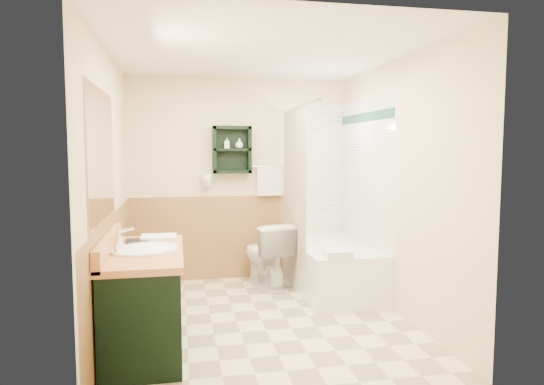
% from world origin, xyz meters
% --- Properties ---
extents(floor, '(3.00, 3.00, 0.00)m').
position_xyz_m(floor, '(0.00, 0.00, 0.00)').
color(floor, beige).
rests_on(floor, ground).
extents(back_wall, '(2.60, 0.04, 2.40)m').
position_xyz_m(back_wall, '(0.00, 1.52, 1.20)').
color(back_wall, '#F8E9C2').
rests_on(back_wall, ground).
extents(left_wall, '(0.04, 3.00, 2.40)m').
position_xyz_m(left_wall, '(-1.32, 0.00, 1.20)').
color(left_wall, '#F8E9C2').
rests_on(left_wall, ground).
extents(right_wall, '(0.04, 3.00, 2.40)m').
position_xyz_m(right_wall, '(1.32, 0.00, 1.20)').
color(right_wall, '#F8E9C2').
rests_on(right_wall, ground).
extents(ceiling, '(2.60, 3.00, 0.04)m').
position_xyz_m(ceiling, '(0.00, 0.00, 2.42)').
color(ceiling, white).
rests_on(ceiling, back_wall).
extents(wainscot_left, '(2.98, 2.98, 1.00)m').
position_xyz_m(wainscot_left, '(-1.29, 0.00, 0.50)').
color(wainscot_left, '#A67F43').
rests_on(wainscot_left, left_wall).
extents(wainscot_back, '(2.58, 2.58, 1.00)m').
position_xyz_m(wainscot_back, '(0.00, 1.49, 0.50)').
color(wainscot_back, '#A67F43').
rests_on(wainscot_back, back_wall).
extents(mirror_frame, '(1.30, 1.30, 1.00)m').
position_xyz_m(mirror_frame, '(-1.27, -0.55, 1.50)').
color(mirror_frame, brown).
rests_on(mirror_frame, left_wall).
extents(mirror_glass, '(1.20, 1.20, 0.90)m').
position_xyz_m(mirror_glass, '(-1.27, -0.55, 1.50)').
color(mirror_glass, white).
rests_on(mirror_glass, left_wall).
extents(tile_right, '(1.50, 1.50, 2.10)m').
position_xyz_m(tile_right, '(1.28, 0.75, 1.05)').
color(tile_right, white).
rests_on(tile_right, right_wall).
extents(tile_back, '(0.95, 0.95, 2.10)m').
position_xyz_m(tile_back, '(1.03, 1.48, 1.05)').
color(tile_back, white).
rests_on(tile_back, back_wall).
extents(tile_accent, '(1.50, 1.50, 0.10)m').
position_xyz_m(tile_accent, '(1.27, 0.75, 1.90)').
color(tile_accent, '#14482E').
rests_on(tile_accent, right_wall).
extents(wall_shelf, '(0.45, 0.15, 0.55)m').
position_xyz_m(wall_shelf, '(-0.10, 1.41, 1.55)').
color(wall_shelf, black).
rests_on(wall_shelf, back_wall).
extents(hair_dryer, '(0.10, 0.24, 0.18)m').
position_xyz_m(hair_dryer, '(-0.40, 1.43, 1.20)').
color(hair_dryer, silver).
rests_on(hair_dryer, back_wall).
extents(towel_bar, '(0.40, 0.06, 0.40)m').
position_xyz_m(towel_bar, '(0.35, 1.45, 1.35)').
color(towel_bar, silver).
rests_on(towel_bar, back_wall).
extents(curtain_rod, '(0.03, 1.60, 0.03)m').
position_xyz_m(curtain_rod, '(0.53, 0.75, 2.00)').
color(curtain_rod, silver).
rests_on(curtain_rod, back_wall).
extents(shower_curtain, '(1.05, 1.05, 1.70)m').
position_xyz_m(shower_curtain, '(0.53, 0.92, 1.15)').
color(shower_curtain, beige).
rests_on(shower_curtain, curtain_rod).
extents(vanity, '(0.59, 1.24, 0.79)m').
position_xyz_m(vanity, '(-0.99, -0.47, 0.39)').
color(vanity, black).
rests_on(vanity, ground).
extents(bathtub, '(0.79, 1.50, 0.52)m').
position_xyz_m(bathtub, '(0.93, 0.75, 0.26)').
color(bathtub, white).
rests_on(bathtub, ground).
extents(toilet, '(0.59, 0.82, 0.73)m').
position_xyz_m(toilet, '(0.23, 1.05, 0.36)').
color(toilet, white).
rests_on(toilet, ground).
extents(counter_towel, '(0.29, 0.23, 0.04)m').
position_xyz_m(counter_towel, '(-0.89, -0.07, 0.81)').
color(counter_towel, silver).
rests_on(counter_towel, vanity).
extents(vanity_book, '(0.18, 0.04, 0.24)m').
position_xyz_m(vanity_book, '(-1.16, -0.17, 0.91)').
color(vanity_book, black).
rests_on(vanity_book, vanity).
extents(tub_towel, '(0.25, 0.21, 0.07)m').
position_xyz_m(tub_towel, '(0.76, 0.10, 0.56)').
color(tub_towel, silver).
rests_on(tub_towel, bathtub).
extents(soap_bottle_a, '(0.08, 0.13, 0.06)m').
position_xyz_m(soap_bottle_a, '(-0.16, 1.40, 1.59)').
color(soap_bottle_a, white).
rests_on(soap_bottle_a, wall_shelf).
extents(soap_bottle_b, '(0.12, 0.14, 0.09)m').
position_xyz_m(soap_bottle_b, '(-0.01, 1.40, 1.61)').
color(soap_bottle_b, white).
rests_on(soap_bottle_b, wall_shelf).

